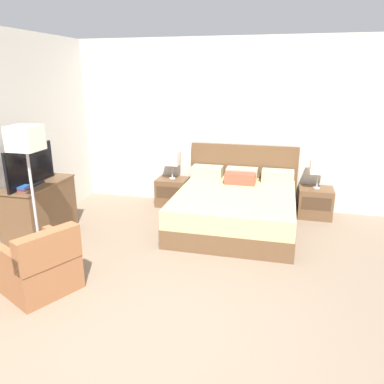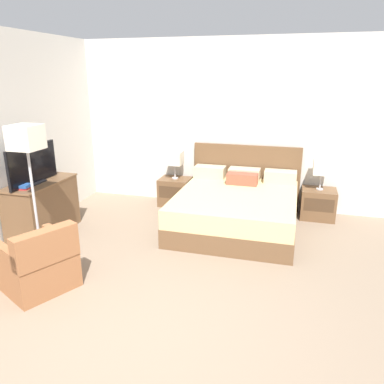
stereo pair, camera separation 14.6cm
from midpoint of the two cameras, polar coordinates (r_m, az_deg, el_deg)
ground_plane at (r=3.62m, az=-8.78°, el=-21.93°), size 11.69×11.69×0.00m
wall_back at (r=6.63m, az=3.78°, el=10.20°), size 6.35×0.06×2.88m
wall_left at (r=5.70m, az=-27.87°, el=7.00°), size 0.06×5.70×2.88m
bed at (r=5.84m, az=5.91°, el=-2.32°), size 1.85×2.04×1.12m
nightstand_left at (r=6.78m, az=-3.60°, el=0.03°), size 0.54×0.45×0.49m
nightstand_right at (r=6.51m, az=17.63°, el=-1.54°), size 0.54×0.45×0.49m
table_lamp_left at (r=6.62m, az=-3.70°, el=5.11°), size 0.27×0.27×0.49m
table_lamp_right at (r=6.34m, az=18.14°, el=3.71°), size 0.27×0.27×0.49m
dresser at (r=5.90m, az=-22.80°, el=-2.37°), size 0.54×1.12×0.81m
tv at (r=5.65m, az=-24.08°, el=3.60°), size 0.18×0.98×0.54m
book_red_cover at (r=5.52m, az=-25.63°, el=0.38°), size 0.27×0.23×0.03m
book_blue_cover at (r=5.50m, az=-25.49°, el=0.68°), size 0.24×0.19×0.04m
armchair_by_window at (r=4.48m, az=-22.98°, el=-10.49°), size 0.92×0.92×0.76m
floor_lamp at (r=4.74m, az=-24.72°, el=5.95°), size 0.32×0.32×1.73m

